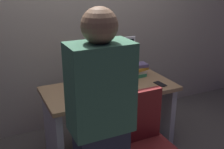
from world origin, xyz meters
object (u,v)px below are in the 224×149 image
person_at_desk (101,130)px  mouse (132,85)px  keyboard (107,91)px  cup_near_keyboard (71,93)px  cell_phone (160,84)px  desk (110,107)px  monitor (111,57)px  book_stack (137,70)px

person_at_desk → mouse: bearing=49.2°
keyboard → cup_near_keyboard: size_ratio=4.32×
person_at_desk → cell_phone: bearing=36.2°
mouse → cell_phone: 0.30m
person_at_desk → cup_near_keyboard: size_ratio=16.48×
desk → cell_phone: bearing=-18.1°
desk → keyboard: bearing=-127.4°
person_at_desk → monitor: (0.57, 1.04, 0.15)m
cell_phone → keyboard: bearing=171.2°
mouse → book_stack: book_stack is taller
person_at_desk → book_stack: size_ratio=7.11×
keyboard → cup_near_keyboard: cup_near_keyboard is taller
desk → book_stack: size_ratio=5.81×
person_at_desk → mouse: size_ratio=16.39×
book_stack → cup_near_keyboard: bearing=-164.1°
cup_near_keyboard → desk: bearing=11.0°
desk → cell_phone: (0.50, -0.16, 0.24)m
book_stack → cell_phone: (0.09, -0.32, -0.07)m
person_at_desk → cell_phone: person_at_desk is taller
cell_phone → desk: bearing=158.0°
desk → mouse: mouse is taller
person_at_desk → desk: bearing=61.5°
keyboard → cell_phone: size_ratio=2.99×
monitor → cup_near_keyboard: (-0.53, -0.25, -0.21)m
cup_near_keyboard → person_at_desk: bearing=-93.1°
keyboard → cup_near_keyboard: bearing=177.1°
person_at_desk → book_stack: bearing=49.3°
person_at_desk → monitor: person_at_desk is taller
desk → monitor: monitor is taller
keyboard → mouse: (0.29, 0.03, 0.01)m
monitor → keyboard: size_ratio=1.26×
mouse → cell_phone: bearing=-15.0°
keyboard → book_stack: book_stack is taller
desk → person_at_desk: size_ratio=0.82×
book_stack → cell_phone: book_stack is taller
mouse → book_stack: 0.32m
desk → keyboard: keyboard is taller
person_at_desk → keyboard: size_ratio=3.81×
monitor → desk: bearing=-119.9°
desk → cup_near_keyboard: (-0.43, -0.08, 0.28)m
mouse → book_stack: bearing=49.7°
monitor → keyboard: bearing=-123.1°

